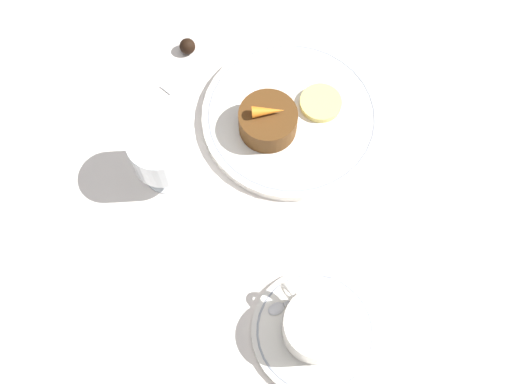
# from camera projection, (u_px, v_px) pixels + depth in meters

# --- Properties ---
(ground_plane) EXTENTS (3.00, 3.00, 0.00)m
(ground_plane) POSITION_uv_depth(u_px,v_px,m) (299.00, 141.00, 0.87)
(ground_plane) COLOR white
(dinner_plate) EXTENTS (0.26, 0.26, 0.01)m
(dinner_plate) POSITION_uv_depth(u_px,v_px,m) (291.00, 117.00, 0.87)
(dinner_plate) COLOR white
(dinner_plate) RESTS_ON ground_plane
(saucer) EXTENTS (0.16, 0.16, 0.01)m
(saucer) POSITION_uv_depth(u_px,v_px,m) (315.00, 332.00, 0.76)
(saucer) COLOR white
(saucer) RESTS_ON ground_plane
(coffee_cup) EXTENTS (0.11, 0.08, 0.06)m
(coffee_cup) POSITION_uv_depth(u_px,v_px,m) (316.00, 326.00, 0.72)
(coffee_cup) COLOR white
(coffee_cup) RESTS_ON saucer
(spoon) EXTENTS (0.03, 0.10, 0.00)m
(spoon) POSITION_uv_depth(u_px,v_px,m) (295.00, 299.00, 0.77)
(spoon) COLOR silver
(spoon) RESTS_ON saucer
(wine_glass) EXTENTS (0.08, 0.08, 0.10)m
(wine_glass) POSITION_uv_depth(u_px,v_px,m) (160.00, 153.00, 0.79)
(wine_glass) COLOR silver
(wine_glass) RESTS_ON ground_plane
(fork) EXTENTS (0.05, 0.19, 0.01)m
(fork) POSITION_uv_depth(u_px,v_px,m) (199.00, 58.00, 0.92)
(fork) COLOR silver
(fork) RESTS_ON ground_plane
(dessert_cake) EXTENTS (0.08, 0.08, 0.04)m
(dessert_cake) POSITION_uv_depth(u_px,v_px,m) (268.00, 121.00, 0.84)
(dessert_cake) COLOR #563314
(dessert_cake) RESTS_ON dinner_plate
(carrot_garnish) EXTENTS (0.04, 0.05, 0.02)m
(carrot_garnish) POSITION_uv_depth(u_px,v_px,m) (268.00, 111.00, 0.81)
(carrot_garnish) COLOR orange
(carrot_garnish) RESTS_ON dessert_cake
(pineapple_slice) EXTENTS (0.06, 0.06, 0.01)m
(pineapple_slice) POSITION_uv_depth(u_px,v_px,m) (321.00, 103.00, 0.87)
(pineapple_slice) COLOR #EFE075
(pineapple_slice) RESTS_ON dinner_plate
(chocolate_truffle) EXTENTS (0.02, 0.02, 0.02)m
(chocolate_truffle) POSITION_uv_depth(u_px,v_px,m) (187.00, 46.00, 0.91)
(chocolate_truffle) COLOR black
(chocolate_truffle) RESTS_ON ground_plane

